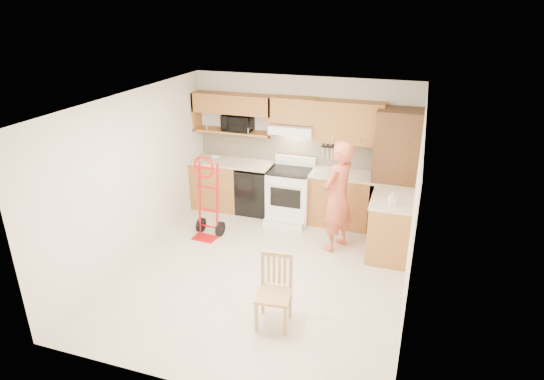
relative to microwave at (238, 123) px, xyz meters
The scene contains 28 objects.
floor 2.90m from the microwave, 60.82° to the right, with size 4.00×4.50×0.02m, color beige.
ceiling 2.54m from the microwave, 60.82° to the right, with size 4.00×4.50×0.02m, color white.
wall_back 1.24m from the microwave, ahead, with size 4.00×0.02×2.50m, color white.
wall_front 4.52m from the microwave, 75.00° to the right, with size 4.00×0.02×2.50m, color white.
wall_left 2.28m from the microwave, 112.07° to the right, with size 0.02×4.50×2.50m, color white.
wall_right 3.82m from the microwave, 33.30° to the right, with size 0.02×4.50×2.50m, color white.
backsplash 1.25m from the microwave, ahead, with size 3.92×0.03×0.55m, color beige.
lower_cab_left 1.26m from the microwave, 160.70° to the right, with size 0.90×0.60×0.90m, color #AF7940.
dishwasher 1.27m from the microwave, 20.32° to the right, with size 0.60×0.60×0.85m, color black.
lower_cab_right 2.33m from the microwave, ahead, with size 1.14×0.60×0.90m, color #AF7940.
countertop_left 0.74m from the microwave, 122.35° to the right, with size 1.50×0.63×0.04m, color beige.
countertop_right 2.12m from the microwave, ahead, with size 1.14×0.63×0.04m, color beige.
cab_return_right 3.24m from the microwave, 18.08° to the right, with size 0.60×1.00×0.90m, color #AF7940.
countertop_return 3.10m from the microwave, 18.08° to the right, with size 0.63×1.00×0.04m, color beige.
pantry_tall 2.88m from the microwave, ahead, with size 0.70×0.60×2.10m, color brown.
upper_cab_left 0.35m from the microwave, behind, with size 1.50×0.33×0.34m, color #AF7940.
upper_shelf_mw 0.19m from the microwave, behind, with size 1.50×0.33×0.04m, color #AF7940.
upper_cab_center 1.09m from the microwave, ahead, with size 0.76×0.33×0.44m, color #AF7940.
upper_cab_right 2.00m from the microwave, ahead, with size 1.14×0.33×0.70m, color #AF7940.
range_hood 1.05m from the microwave, ahead, with size 0.76×0.46×0.14m, color white.
knife_strip 1.76m from the microwave, ahead, with size 0.40×0.05×0.29m, color black, non-canonical shape.
microwave is the anchor object (origin of this frame).
range 1.56m from the microwave, 16.06° to the right, with size 0.75×0.98×1.10m, color white, non-canonical shape.
person 2.41m from the microwave, 26.87° to the right, with size 0.65×0.42×1.77m, color #CD5B40.
hand_truck 1.66m from the microwave, 92.53° to the right, with size 0.50×0.46×1.27m, color red, non-canonical shape.
dining_chair 3.75m from the microwave, 61.64° to the right, with size 0.40×0.44×0.90m, color tan, non-canonical shape.
soap_bottle 3.18m from the microwave, 23.29° to the right, with size 0.09×0.09×0.20m, color white.
bowl 0.80m from the microwave, 161.66° to the right, with size 0.21×0.21×0.05m, color white.
Camera 1 is at (1.93, -5.40, 3.67)m, focal length 30.26 mm.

